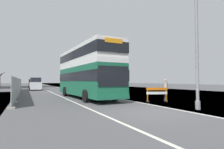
{
  "coord_description": "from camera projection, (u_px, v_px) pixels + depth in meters",
  "views": [
    {
      "loc": [
        -5.89,
        -8.17,
        1.66
      ],
      "look_at": [
        0.76,
        6.03,
        2.2
      ],
      "focal_mm": 29.72,
      "sensor_mm": 36.0,
      "label": 1
    }
  ],
  "objects": [
    {
      "name": "construction_site_fence",
      "position": [
        19.0,
        87.0,
        23.19
      ],
      "size": [
        0.44,
        27.4,
        1.99
      ],
      "color": "#A8AAAD",
      "rests_on": "ground"
    },
    {
      "name": "car_receding_mid",
      "position": [
        35.0,
        84.0,
        39.9
      ],
      "size": [
        2.05,
        4.2,
        2.15
      ],
      "color": "navy",
      "rests_on": "ground"
    },
    {
      "name": "roadworks_barrier",
      "position": [
        157.0,
        93.0,
        14.65
      ],
      "size": [
        1.73,
        0.91,
        1.12
      ],
      "color": "orange",
      "rests_on": "ground"
    },
    {
      "name": "car_oncoming_near",
      "position": [
        36.0,
        84.0,
        33.2
      ],
      "size": [
        2.09,
        4.43,
        2.24
      ],
      "color": "silver",
      "rests_on": "ground"
    },
    {
      "name": "double_decker_bus",
      "position": [
        86.0,
        71.0,
        17.96
      ],
      "size": [
        3.23,
        11.41,
        4.83
      ],
      "color": "#196042",
      "rests_on": "ground"
    },
    {
      "name": "bare_tree_far_verge_far",
      "position": [
        0.0,
        79.0,
        54.06
      ],
      "size": [
        2.66,
        3.65,
        4.3
      ],
      "color": "#4C3D2D",
      "rests_on": "ground"
    },
    {
      "name": "lamppost_foreground",
      "position": [
        197.0,
        32.0,
        10.88
      ],
      "size": [
        0.29,
        0.7,
        9.6
      ],
      "color": "gray",
      "rests_on": "ground"
    },
    {
      "name": "pedestrian_at_kerb",
      "position": [
        166.0,
        90.0,
        15.0
      ],
      "size": [
        0.34,
        0.34,
        1.81
      ],
      "color": "#2D3342",
      "rests_on": "ground"
    },
    {
      "name": "car_receding_far",
      "position": [
        32.0,
        84.0,
        47.77
      ],
      "size": [
        1.92,
        4.01,
        2.1
      ],
      "color": "silver",
      "rests_on": "ground"
    },
    {
      "name": "ground",
      "position": [
        155.0,
        112.0,
        10.13
      ],
      "size": [
        140.0,
        280.0,
        0.1
      ],
      "color": "#4C4C4F"
    }
  ]
}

